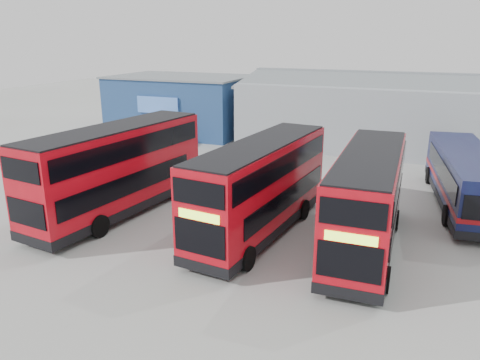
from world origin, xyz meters
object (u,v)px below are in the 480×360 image
double_decker_right (367,202)px  panel_van (150,129)px  single_decker_blue (464,180)px  office_block (182,104)px  double_decker_left (118,171)px  double_decker_centre (260,189)px  maintenance_shed (438,115)px

double_decker_right → panel_van: bearing=143.0°
double_decker_right → single_decker_blue: double_decker_right is taller
office_block → double_decker_left: size_ratio=1.14×
office_block → double_decker_right: 27.39m
office_block → double_decker_centre: office_block is taller
double_decker_left → maintenance_shed: bearing=-117.0°
single_decker_blue → double_decker_right: bearing=52.7°
maintenance_shed → double_decker_centre: size_ratio=3.00×
double_decker_centre → panel_van: 20.64m
maintenance_shed → panel_van: 23.36m
panel_van → single_decker_blue: bearing=-30.9°
office_block → single_decker_blue: size_ratio=1.11×
double_decker_left → panel_van: size_ratio=2.10×
double_decker_centre → double_decker_right: (4.63, 0.19, -0.03)m
office_block → double_decker_right: size_ratio=1.24×
office_block → single_decker_blue: office_block is taller
double_decker_left → panel_van: bearing=-55.6°
double_decker_centre → office_block: bearing=133.4°
maintenance_shed → single_decker_blue: bearing=-83.7°
maintenance_shed → double_decker_left: size_ratio=2.83×
double_decker_centre → panel_van: size_ratio=1.99×
double_decker_centre → maintenance_shed: bearing=77.4°
single_decker_blue → maintenance_shed: bearing=-91.8°
office_block → double_decker_left: bearing=-69.1°
maintenance_shed → double_decker_centre: bearing=-108.3°
office_block → double_decker_right: (19.55, -19.18, -0.51)m
maintenance_shed → double_decker_centre: maintenance_shed is taller
single_decker_blue → panel_van: bearing=-23.9°
office_block → maintenance_shed: (22.00, 2.01, 0.02)m
office_block → double_decker_right: office_block is taller
double_decker_left → double_decker_centre: size_ratio=1.06×
double_decker_left → single_decker_blue: (15.99, 7.80, -0.77)m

